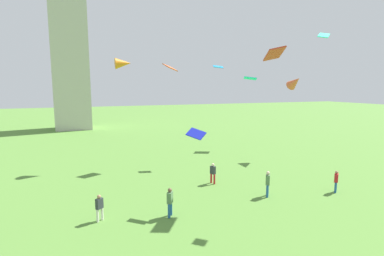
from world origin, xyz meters
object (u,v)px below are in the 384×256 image
object	(u,v)px
person_2	(170,201)
kite_flying_7	(324,35)
person_1	(268,182)
kite_flying_4	(123,63)
kite_flying_5	(274,54)
kite_flying_6	(250,78)
person_4	(336,180)
person_5	(213,172)
kite_flying_3	(170,67)
kite_flying_1	(196,134)
person_3	(99,206)
kite_flying_2	(218,67)
kite_flying_8	(295,82)

from	to	relation	value
person_2	kite_flying_7	bearing A→B (deg)	-65.12
kite_flying_7	person_1	bearing A→B (deg)	103.39
kite_flying_4	kite_flying_5	xyz separation A→B (m)	(8.25, -12.68, -0.07)
kite_flying_6	person_4	bearing A→B (deg)	107.02
person_4	person_5	bearing A→B (deg)	-72.23
kite_flying_3	person_5	bearing A→B (deg)	67.52
person_4	kite_flying_1	size ratio (longest dim) A/B	1.29
kite_flying_3	kite_flying_6	xyz separation A→B (m)	(12.11, 4.52, -0.79)
kite_flying_4	kite_flying_7	distance (m)	18.12
person_3	kite_flying_3	distance (m)	16.10
kite_flying_4	person_2	bearing A→B (deg)	-177.12
person_3	kite_flying_2	distance (m)	18.64
person_1	person_5	xyz separation A→B (m)	(-2.42, 3.90, -0.09)
kite_flying_5	kite_flying_8	world-z (taller)	kite_flying_5
kite_flying_2	person_5	bearing A→B (deg)	-102.84
person_2	person_5	world-z (taller)	person_2
person_2	kite_flying_5	xyz separation A→B (m)	(7.72, 0.86, 8.92)
kite_flying_2	kite_flying_4	world-z (taller)	kite_flying_4
kite_flying_2	kite_flying_4	bearing A→B (deg)	-177.46
person_3	kite_flying_4	bearing A→B (deg)	35.00
kite_flying_4	kite_flying_8	size ratio (longest dim) A/B	0.84
kite_flying_4	person_1	bearing A→B (deg)	-147.98
person_4	kite_flying_2	distance (m)	15.31
kite_flying_1	kite_flying_3	distance (m)	12.26
person_2	kite_flying_1	size ratio (longest dim) A/B	1.41
person_3	kite_flying_4	distance (m)	15.93
kite_flying_4	kite_flying_8	distance (m)	18.18
kite_flying_5	kite_flying_6	distance (m)	17.73
person_4	kite_flying_4	world-z (taller)	kite_flying_4
person_2	kite_flying_1	xyz separation A→B (m)	(2.03, 0.90, 3.77)
kite_flying_1	kite_flying_7	distance (m)	10.04
kite_flying_1	kite_flying_7	world-z (taller)	kite_flying_7
kite_flying_2	kite_flying_8	bearing A→B (deg)	4.78
person_3	kite_flying_7	bearing A→B (deg)	-49.54
kite_flying_6	kite_flying_8	bearing A→B (deg)	128.33
kite_flying_3	kite_flying_5	distance (m)	11.84
person_3	kite_flying_6	size ratio (longest dim) A/B	0.83
kite_flying_5	kite_flying_7	size ratio (longest dim) A/B	1.71
person_4	person_5	size ratio (longest dim) A/B	0.97
person_1	kite_flying_1	distance (m)	6.52
kite_flying_3	kite_flying_4	world-z (taller)	kite_flying_4
person_1	person_4	bearing A→B (deg)	-64.55
person_5	kite_flying_1	bearing A→B (deg)	-58.13
kite_flying_4	person_4	bearing A→B (deg)	-136.50
person_4	kite_flying_8	bearing A→B (deg)	-152.82
kite_flying_4	kite_flying_6	xyz separation A→B (m)	(16.44, 3.00, -1.18)
kite_flying_8	person_4	bearing A→B (deg)	-113.30
person_2	kite_flying_3	bearing A→B (deg)	15.68
person_2	person_4	xyz separation A→B (m)	(12.55, -0.56, -0.08)
person_5	kite_flying_2	xyz separation A→B (m)	(3.76, 6.85, 8.81)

